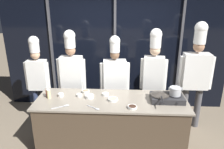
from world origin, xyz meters
name	(u,v)px	position (x,y,z in m)	size (l,w,h in m)	color
ground_plane	(111,144)	(0.00, 0.00, 0.00)	(24.00, 24.00, 0.00)	#7F705B
window_wall_back	(115,50)	(0.00, 1.56, 1.35)	(5.04, 0.09, 2.70)	black
demo_counter	(111,123)	(0.00, 0.00, 0.45)	(2.48, 0.85, 0.89)	#4C3D2D
portable_stove	(167,98)	(0.91, 0.02, 0.94)	(0.53, 0.37, 0.10)	#28282B
frying_pan	(160,93)	(0.79, 0.01, 1.01)	(0.31, 0.53, 0.05)	#38332D
stock_pot	(175,91)	(1.03, 0.02, 1.06)	(0.21, 0.19, 0.13)	#B7BABF
squeeze_bottle_chili	(47,92)	(-1.08, 0.07, 0.96)	(0.05, 0.05, 0.16)	red
squeeze_bottle_oil	(49,93)	(-1.04, 0.00, 0.98)	(0.06, 0.06, 0.19)	beige
prep_bowl_ginger	(113,99)	(0.03, -0.03, 0.91)	(0.17, 0.17, 0.04)	white
prep_bowl_onion	(79,95)	(-0.55, 0.10, 0.91)	(0.10, 0.10, 0.04)	white
prep_bowl_garlic	(61,95)	(-0.86, 0.09, 0.92)	(0.10, 0.10, 0.05)	white
prep_bowl_bean_sprouts	(105,94)	(-0.11, 0.16, 0.91)	(0.11, 0.11, 0.04)	white
prep_bowl_mushrooms	(86,91)	(-0.47, 0.26, 0.91)	(0.13, 0.13, 0.04)	white
prep_bowl_chicken	(89,96)	(-0.37, 0.05, 0.92)	(0.15, 0.15, 0.05)	white
prep_bowl_soy_glaze	(132,107)	(0.34, -0.27, 0.91)	(0.15, 0.15, 0.04)	white
serving_spoon_slotted	(64,106)	(-0.71, -0.27, 0.90)	(0.26, 0.16, 0.02)	#B2B5BA
serving_spoon_solid	(96,108)	(-0.22, -0.32, 0.90)	(0.23, 0.17, 0.02)	#B2B5BA
chef_head	(37,73)	(-1.48, 0.71, 1.07)	(0.48, 0.20, 1.80)	#2D3856
chef_sous	(72,72)	(-0.80, 0.68, 1.12)	(0.55, 0.22, 1.92)	#2D3856
chef_line	(115,76)	(0.03, 0.76, 1.03)	(0.57, 0.27, 1.81)	#4C4C51
chef_pastry	(154,71)	(0.77, 0.70, 1.17)	(0.50, 0.24, 1.96)	#4C4C51
chef_apprentice	(196,71)	(1.54, 0.69, 1.18)	(0.63, 0.25, 2.09)	#4C4C51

